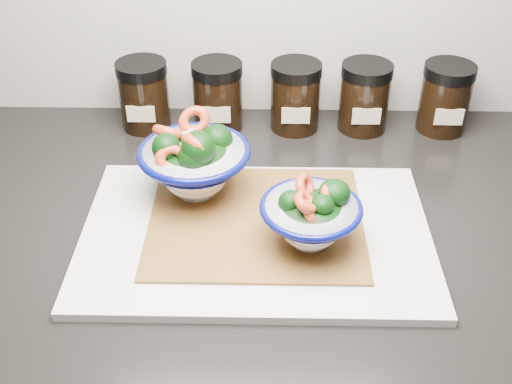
{
  "coord_description": "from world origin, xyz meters",
  "views": [
    {
      "loc": [
        0.01,
        0.76,
        1.44
      ],
      "look_at": [
        -0.0,
        1.42,
        0.96
      ],
      "focal_mm": 45.0,
      "sensor_mm": 36.0,
      "label": 1
    }
  ],
  "objects_px": {
    "cutting_board": "(256,235)",
    "bowl_left": "(195,162)",
    "spice_jar_c": "(295,96)",
    "bowl_right": "(311,217)",
    "spice_jar_a": "(144,95)",
    "spice_jar_e": "(445,98)",
    "spice_jar_d": "(364,97)",
    "spice_jar_b": "(218,96)"
  },
  "relations": [
    {
      "from": "bowl_right",
      "to": "spice_jar_a",
      "type": "xyz_separation_m",
      "value": [
        -0.26,
        0.31,
        0.0
      ]
    },
    {
      "from": "cutting_board",
      "to": "bowl_left",
      "type": "bearing_deg",
      "value": 136.7
    },
    {
      "from": "cutting_board",
      "to": "spice_jar_a",
      "type": "bearing_deg",
      "value": 122.93
    },
    {
      "from": "bowl_left",
      "to": "cutting_board",
      "type": "bearing_deg",
      "value": -43.3
    },
    {
      "from": "cutting_board",
      "to": "bowl_right",
      "type": "bearing_deg",
      "value": -19.25
    },
    {
      "from": "spice_jar_c",
      "to": "spice_jar_e",
      "type": "height_order",
      "value": "same"
    },
    {
      "from": "spice_jar_d",
      "to": "spice_jar_e",
      "type": "height_order",
      "value": "same"
    },
    {
      "from": "spice_jar_a",
      "to": "spice_jar_e",
      "type": "xyz_separation_m",
      "value": [
        0.49,
        0.0,
        0.0
      ]
    },
    {
      "from": "spice_jar_d",
      "to": "spice_jar_a",
      "type": "bearing_deg",
      "value": 180.0
    },
    {
      "from": "spice_jar_a",
      "to": "spice_jar_e",
      "type": "distance_m",
      "value": 0.49
    },
    {
      "from": "spice_jar_d",
      "to": "spice_jar_e",
      "type": "bearing_deg",
      "value": 0.0
    },
    {
      "from": "spice_jar_e",
      "to": "cutting_board",
      "type": "bearing_deg",
      "value": -135.9
    },
    {
      "from": "spice_jar_c",
      "to": "spice_jar_b",
      "type": "bearing_deg",
      "value": 180.0
    },
    {
      "from": "bowl_left",
      "to": "bowl_right",
      "type": "xyz_separation_m",
      "value": [
        0.15,
        -0.1,
        -0.01
      ]
    },
    {
      "from": "spice_jar_e",
      "to": "spice_jar_c",
      "type": "bearing_deg",
      "value": 180.0
    },
    {
      "from": "spice_jar_b",
      "to": "spice_jar_d",
      "type": "distance_m",
      "value": 0.24
    },
    {
      "from": "spice_jar_c",
      "to": "spice_jar_d",
      "type": "distance_m",
      "value": 0.11
    },
    {
      "from": "spice_jar_d",
      "to": "spice_jar_e",
      "type": "distance_m",
      "value": 0.13
    },
    {
      "from": "spice_jar_c",
      "to": "spice_jar_d",
      "type": "relative_size",
      "value": 1.0
    },
    {
      "from": "bowl_right",
      "to": "spice_jar_d",
      "type": "height_order",
      "value": "spice_jar_d"
    },
    {
      "from": "bowl_left",
      "to": "spice_jar_d",
      "type": "height_order",
      "value": "bowl_left"
    },
    {
      "from": "cutting_board",
      "to": "bowl_left",
      "type": "xyz_separation_m",
      "value": [
        -0.08,
        0.08,
        0.06
      ]
    },
    {
      "from": "spice_jar_c",
      "to": "spice_jar_e",
      "type": "bearing_deg",
      "value": 0.0
    },
    {
      "from": "bowl_left",
      "to": "spice_jar_a",
      "type": "xyz_separation_m",
      "value": [
        -0.1,
        0.21,
        -0.01
      ]
    },
    {
      "from": "spice_jar_c",
      "to": "bowl_left",
      "type": "bearing_deg",
      "value": -124.04
    },
    {
      "from": "spice_jar_a",
      "to": "spice_jar_b",
      "type": "height_order",
      "value": "same"
    },
    {
      "from": "bowl_left",
      "to": "spice_jar_e",
      "type": "distance_m",
      "value": 0.44
    },
    {
      "from": "spice_jar_b",
      "to": "spice_jar_c",
      "type": "xyz_separation_m",
      "value": [
        0.13,
        0.0,
        0.0
      ]
    },
    {
      "from": "cutting_board",
      "to": "spice_jar_c",
      "type": "distance_m",
      "value": 0.3
    },
    {
      "from": "bowl_left",
      "to": "spice_jar_b",
      "type": "relative_size",
      "value": 1.35
    },
    {
      "from": "cutting_board",
      "to": "spice_jar_c",
      "type": "bearing_deg",
      "value": 78.7
    },
    {
      "from": "cutting_board",
      "to": "spice_jar_e",
      "type": "bearing_deg",
      "value": 44.1
    },
    {
      "from": "spice_jar_b",
      "to": "spice_jar_e",
      "type": "xyz_separation_m",
      "value": [
        0.37,
        0.0,
        0.0
      ]
    },
    {
      "from": "spice_jar_a",
      "to": "spice_jar_b",
      "type": "distance_m",
      "value": 0.12
    },
    {
      "from": "bowl_left",
      "to": "spice_jar_b",
      "type": "bearing_deg",
      "value": 85.52
    },
    {
      "from": "bowl_left",
      "to": "bowl_right",
      "type": "bearing_deg",
      "value": -34.13
    },
    {
      "from": "bowl_left",
      "to": "spice_jar_c",
      "type": "height_order",
      "value": "bowl_left"
    },
    {
      "from": "spice_jar_c",
      "to": "cutting_board",
      "type": "bearing_deg",
      "value": -101.3
    },
    {
      "from": "spice_jar_b",
      "to": "spice_jar_e",
      "type": "height_order",
      "value": "same"
    },
    {
      "from": "bowl_right",
      "to": "spice_jar_e",
      "type": "xyz_separation_m",
      "value": [
        0.23,
        0.31,
        0.0
      ]
    },
    {
      "from": "bowl_left",
      "to": "spice_jar_d",
      "type": "distance_m",
      "value": 0.33
    },
    {
      "from": "spice_jar_a",
      "to": "spice_jar_e",
      "type": "relative_size",
      "value": 1.0
    }
  ]
}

